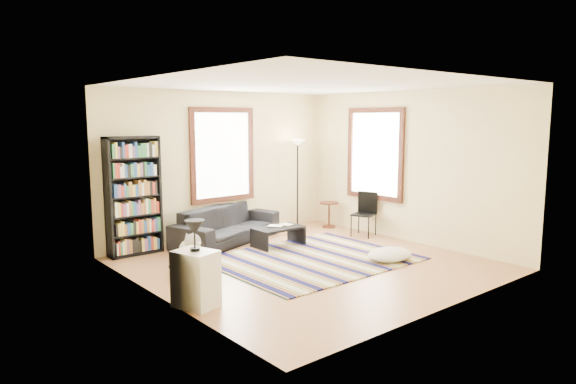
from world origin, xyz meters
TOP-DOWN VIEW (x-y plane):
  - floor at (0.00, 0.00)m, footprint 5.00×5.00m
  - ceiling at (0.00, 0.00)m, footprint 5.00×5.00m
  - wall_back at (0.00, 2.55)m, footprint 5.00×0.10m
  - wall_front at (0.00, -2.55)m, footprint 5.00×0.10m
  - wall_left at (-2.55, 0.00)m, footprint 0.10×5.00m
  - wall_right at (2.55, 0.00)m, footprint 0.10×5.00m
  - window_back at (0.00, 2.47)m, footprint 1.20×0.06m
  - window_right at (2.47, 0.80)m, footprint 0.06×1.20m
  - rug at (0.23, 0.16)m, footprint 3.08×2.46m
  - sofa at (-0.20, 2.05)m, footprint 1.58×2.44m
  - bookshelf at (-1.86, 2.32)m, footprint 0.90×0.30m
  - coffee_table at (0.33, 1.18)m, footprint 0.96×0.61m
  - book_a at (0.23, 1.18)m, footprint 0.31×0.30m
  - book_b at (0.48, 1.23)m, footprint 0.23×0.18m
  - floor_cushion at (1.15, -0.70)m, footprint 0.83×0.63m
  - floor_lamp at (1.62, 2.15)m, footprint 0.37×0.37m
  - side_table at (2.20, 1.80)m, footprint 0.53×0.53m
  - folding_chair at (2.15, 0.77)m, footprint 0.53×0.52m
  - white_cabinet at (-2.30, -0.52)m, footprint 0.52×0.59m
  - table_lamp at (-2.30, -0.52)m, footprint 0.27×0.27m
  - dog at (-1.77, 0.82)m, footprint 0.61×0.73m

SIDE VIEW (x-z plane):
  - floor at x=0.00m, z-range -0.10..0.00m
  - rug at x=0.23m, z-range 0.00..0.02m
  - floor_cushion at x=1.15m, z-range 0.00..0.20m
  - coffee_table at x=0.33m, z-range 0.00..0.36m
  - side_table at x=2.20m, z-range 0.00..0.54m
  - dog at x=-1.77m, z-range 0.00..0.62m
  - sofa at x=-0.20m, z-range 0.00..0.66m
  - white_cabinet at x=-2.30m, z-range 0.00..0.70m
  - book_b at x=0.48m, z-range 0.36..0.38m
  - book_a at x=0.23m, z-range 0.36..0.38m
  - folding_chair at x=2.15m, z-range 0.00..0.86m
  - table_lamp at x=-2.30m, z-range 0.70..1.08m
  - floor_lamp at x=1.62m, z-range 0.00..1.86m
  - bookshelf at x=-1.86m, z-range 0.00..2.00m
  - wall_back at x=0.00m, z-range 0.00..2.80m
  - wall_front at x=0.00m, z-range 0.00..2.80m
  - wall_left at x=-2.55m, z-range 0.00..2.80m
  - wall_right at x=2.55m, z-range 0.00..2.80m
  - window_back at x=0.00m, z-range 0.80..2.40m
  - window_right at x=2.47m, z-range 0.80..2.40m
  - ceiling at x=0.00m, z-range 2.80..2.90m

